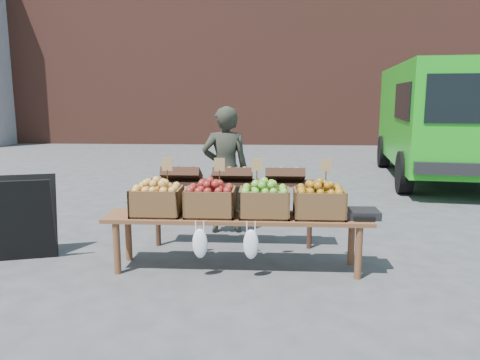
# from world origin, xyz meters

# --- Properties ---
(ground) EXTENTS (80.00, 80.00, 0.00)m
(ground) POSITION_xyz_m (0.00, 0.00, 0.00)
(ground) COLOR #464648
(brick_building) EXTENTS (24.00, 4.00, 10.00)m
(brick_building) POSITION_xyz_m (0.00, 15.00, 5.00)
(brick_building) COLOR brown
(brick_building) RESTS_ON ground
(delivery_van) EXTENTS (3.13, 5.64, 2.41)m
(delivery_van) POSITION_xyz_m (3.28, 5.92, 1.20)
(delivery_van) COLOR #1AA318
(delivery_van) RESTS_ON ground
(vendor) EXTENTS (0.65, 0.47, 1.65)m
(vendor) POSITION_xyz_m (-1.06, 1.74, 0.82)
(vendor) COLOR #292B22
(vendor) RESTS_ON ground
(chalkboard_sign) EXTENTS (0.68, 0.50, 0.93)m
(chalkboard_sign) POSITION_xyz_m (-3.14, 0.56, 0.46)
(chalkboard_sign) COLOR black
(chalkboard_sign) RESTS_ON ground
(back_table) EXTENTS (2.10, 0.44, 1.04)m
(back_table) POSITION_xyz_m (-0.91, 1.11, 0.52)
(back_table) COLOR #392116
(back_table) RESTS_ON ground
(display_bench) EXTENTS (2.70, 0.56, 0.57)m
(display_bench) POSITION_xyz_m (-0.82, 0.39, 0.28)
(display_bench) COLOR brown
(display_bench) RESTS_ON ground
(crate_golden_apples) EXTENTS (0.50, 0.40, 0.28)m
(crate_golden_apples) POSITION_xyz_m (-1.64, 0.39, 0.71)
(crate_golden_apples) COLOR #CFC847
(crate_golden_apples) RESTS_ON display_bench
(crate_russet_pears) EXTENTS (0.50, 0.40, 0.28)m
(crate_russet_pears) POSITION_xyz_m (-1.09, 0.39, 0.71)
(crate_russet_pears) COLOR maroon
(crate_russet_pears) RESTS_ON display_bench
(crate_red_apples) EXTENTS (0.50, 0.40, 0.28)m
(crate_red_apples) POSITION_xyz_m (-0.54, 0.39, 0.71)
(crate_red_apples) COLOR #4F902D
(crate_red_apples) RESTS_ON display_bench
(crate_green_apples) EXTENTS (0.50, 0.40, 0.28)m
(crate_green_apples) POSITION_xyz_m (0.01, 0.39, 0.71)
(crate_green_apples) COLOR #AB700E
(crate_green_apples) RESTS_ON display_bench
(weighing_scale) EXTENTS (0.34, 0.30, 0.08)m
(weighing_scale) POSITION_xyz_m (0.43, 0.39, 0.61)
(weighing_scale) COLOR black
(weighing_scale) RESTS_ON display_bench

